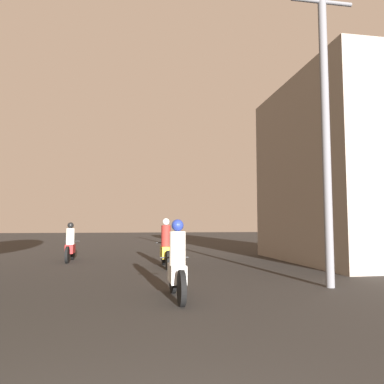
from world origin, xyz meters
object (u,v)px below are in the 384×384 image
motorcycle_red (70,246)px  building_right_near (345,171)px  motorcycle_yellow (166,248)px  utility_pole_near (325,123)px  motorcycle_white (177,267)px

motorcycle_red → building_right_near: bearing=-5.7°
motorcycle_red → building_right_near: building_right_near is taller
motorcycle_yellow → building_right_near: (7.21, 0.61, 2.90)m
motorcycle_yellow → building_right_near: 7.80m
motorcycle_yellow → motorcycle_red: (-3.52, 2.62, -0.04)m
building_right_near → utility_pole_near: bearing=-125.8°
motorcycle_white → utility_pole_near: (3.71, 0.74, 3.28)m
motorcycle_white → utility_pole_near: size_ratio=0.26×
motorcycle_white → motorcycle_yellow: (0.32, 5.42, 0.02)m
motorcycle_white → motorcycle_red: motorcycle_white is taller
motorcycle_white → motorcycle_red: (-3.20, 8.03, -0.01)m
motorcycle_red → building_right_near: (10.73, -2.01, 2.94)m
motorcycle_white → motorcycle_red: size_ratio=0.94×
motorcycle_red → utility_pole_near: bearing=-41.7°
building_right_near → utility_pole_near: utility_pole_near is taller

